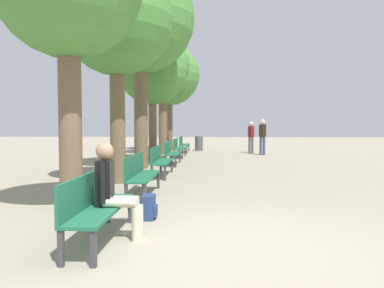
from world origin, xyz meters
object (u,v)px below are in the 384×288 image
at_px(backpack, 149,207).
at_px(pedestrian_near, 251,135).
at_px(bench_row_4, 178,146).
at_px(person_seated, 114,188).
at_px(tree_row_5, 169,75).
at_px(bench_row_3, 171,151).
at_px(bench_row_0, 95,202).
at_px(tree_row_1, 117,20).
at_px(tree_row_4, 163,67).
at_px(trash_bin, 199,144).
at_px(bench_row_5, 183,143).
at_px(bench_row_2, 159,159).
at_px(tree_row_2, 140,20).
at_px(pedestrian_mid, 262,135).
at_px(tree_row_3, 152,71).
at_px(bench_row_1, 140,172).

relative_size(backpack, pedestrian_near, 0.23).
relative_size(bench_row_4, person_seated, 1.47).
bearing_deg(person_seated, pedestrian_near, 77.21).
bearing_deg(tree_row_5, bench_row_3, -83.22).
bearing_deg(bench_row_0, tree_row_1, 100.57).
height_order(tree_row_1, tree_row_4, tree_row_4).
relative_size(bench_row_4, trash_bin, 2.29).
height_order(bench_row_5, tree_row_1, tree_row_1).
bearing_deg(bench_row_2, tree_row_1, -123.61).
bearing_deg(tree_row_2, trash_bin, 78.90).
xyz_separation_m(bench_row_5, pedestrian_mid, (4.03, -1.44, 0.49)).
height_order(bench_row_5, backpack, bench_row_5).
relative_size(bench_row_4, tree_row_1, 0.34).
distance_m(person_seated, pedestrian_near, 15.17).
distance_m(pedestrian_near, pedestrian_mid, 1.19).
relative_size(bench_row_3, tree_row_5, 0.31).
relative_size(bench_row_5, pedestrian_near, 1.14).
bearing_deg(bench_row_0, bench_row_5, 90.00).
distance_m(tree_row_1, pedestrian_near, 11.52).
distance_m(tree_row_2, tree_row_3, 2.89).
bearing_deg(bench_row_4, bench_row_0, -90.00).
height_order(person_seated, pedestrian_mid, pedestrian_mid).
bearing_deg(trash_bin, bench_row_2, -94.42).
xyz_separation_m(bench_row_3, tree_row_1, (-0.89, -4.38, 3.62)).
distance_m(tree_row_1, backpack, 5.53).
height_order(bench_row_5, tree_row_3, tree_row_3).
relative_size(bench_row_0, bench_row_5, 1.00).
bearing_deg(bench_row_2, pedestrian_mid, 62.37).
height_order(tree_row_2, pedestrian_mid, tree_row_2).
bearing_deg(pedestrian_near, bench_row_4, -142.96).
xyz_separation_m(backpack, pedestrian_near, (3.08, 13.75, 0.76)).
bearing_deg(bench_row_1, tree_row_2, 100.26).
relative_size(bench_row_3, bench_row_5, 1.00).
bearing_deg(tree_row_3, tree_row_4, 90.00).
distance_m(tree_row_1, pedestrian_mid, 10.74).
relative_size(tree_row_2, tree_row_3, 1.35).
distance_m(bench_row_1, bench_row_3, 6.09).
xyz_separation_m(tree_row_1, tree_row_2, (0.00, 3.19, 0.89)).
bearing_deg(bench_row_1, bench_row_3, 90.00).
relative_size(bench_row_5, tree_row_5, 0.31).
bearing_deg(backpack, tree_row_4, 96.30).
xyz_separation_m(pedestrian_near, pedestrian_mid, (0.44, -1.10, 0.06)).
xyz_separation_m(bench_row_2, backpack, (0.51, -4.95, -0.32)).
xyz_separation_m(bench_row_4, bench_row_5, (0.00, 3.04, 0.00)).
height_order(bench_row_5, trash_bin, bench_row_5).
distance_m(bench_row_2, tree_row_1, 3.96).
height_order(bench_row_2, tree_row_3, tree_row_3).
relative_size(tree_row_4, person_seated, 4.53).
height_order(bench_row_2, person_seated, person_seated).
bearing_deg(tree_row_2, bench_row_3, 53.19).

